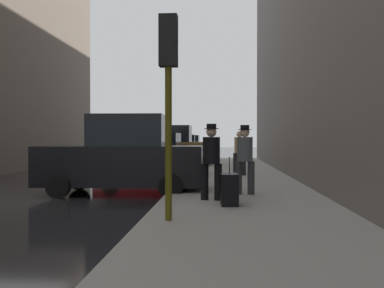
{
  "coord_description": "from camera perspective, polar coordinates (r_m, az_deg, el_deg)",
  "views": [
    {
      "loc": [
        5.4,
        -10.46,
        1.61
      ],
      "look_at": [
        4.27,
        6.79,
        1.35
      ],
      "focal_mm": 40.0,
      "sensor_mm": 36.0,
      "label": 1
    }
  ],
  "objects": [
    {
      "name": "parked_red_hatchback",
      "position": [
        17.28,
        -5.42,
        -1.65
      ],
      "size": [
        4.27,
        2.18,
        1.79
      ],
      "color": "#B2191E",
      "rests_on": "ground_plane"
    },
    {
      "name": "pedestrian_with_beanie",
      "position": [
        11.05,
        7.05,
        -1.58
      ],
      "size": [
        0.51,
        0.43,
        1.78
      ],
      "color": "#333338",
      "rests_on": "sidewalk"
    },
    {
      "name": "parked_gray_coupe",
      "position": [
        33.72,
        -0.93,
        -0.42
      ],
      "size": [
        4.21,
        2.09,
        1.79
      ],
      "color": "slate",
      "rests_on": "ground_plane"
    },
    {
      "name": "parked_black_suv",
      "position": [
        12.31,
        -9.19,
        -1.82
      ],
      "size": [
        4.64,
        2.14,
        2.25
      ],
      "color": "black",
      "rests_on": "ground_plane"
    },
    {
      "name": "parked_silver_sedan",
      "position": [
        27.9,
        -1.91,
        -0.69
      ],
      "size": [
        4.27,
        2.18,
        1.79
      ],
      "color": "#B7BABF",
      "rests_on": "ground_plane"
    },
    {
      "name": "ground_plane",
      "position": [
        11.88,
        -23.52,
        -6.98
      ],
      "size": [
        120.0,
        120.0,
        0.0
      ],
      "primitive_type": "plane",
      "color": "black"
    },
    {
      "name": "fire_hydrant",
      "position": [
        17.34,
        0.6,
        -2.8
      ],
      "size": [
        0.42,
        0.22,
        0.7
      ],
      "color": "red",
      "rests_on": "sidewalk"
    },
    {
      "name": "sidewalk",
      "position": [
        10.58,
        7.01,
        -7.46
      ],
      "size": [
        4.0,
        40.0,
        0.15
      ],
      "primitive_type": "cube",
      "color": "gray",
      "rests_on": "ground_plane"
    },
    {
      "name": "parked_bronze_suv",
      "position": [
        22.82,
        -3.18,
        -0.58
      ],
      "size": [
        4.64,
        2.15,
        2.25
      ],
      "color": "brown",
      "rests_on": "ground_plane"
    },
    {
      "name": "traffic_light",
      "position": [
        7.6,
        -3.16,
        9.57
      ],
      "size": [
        0.32,
        0.32,
        3.6
      ],
      "color": "#514C0F",
      "rests_on": "sidewalk"
    },
    {
      "name": "rolling_suitcase",
      "position": [
        9.29,
        5.0,
        -6.04
      ],
      "size": [
        0.39,
        0.58,
        1.04
      ],
      "color": "black",
      "rests_on": "sidewalk"
    },
    {
      "name": "pedestrian_with_fedora",
      "position": [
        9.96,
        2.6,
        -1.84
      ],
      "size": [
        0.52,
        0.46,
        1.78
      ],
      "color": "black",
      "rests_on": "sidewalk"
    },
    {
      "name": "pedestrian_in_tan_coat",
      "position": [
        16.61,
        6.36,
        -0.87
      ],
      "size": [
        0.52,
        0.46,
        1.71
      ],
      "color": "black",
      "rests_on": "sidewalk"
    }
  ]
}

